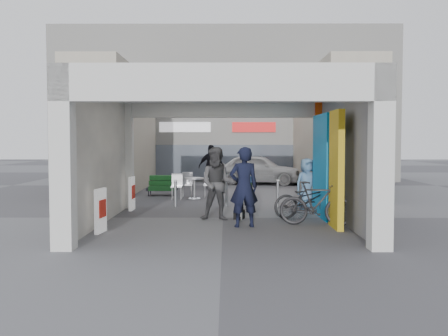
{
  "coord_description": "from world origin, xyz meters",
  "views": [
    {
      "loc": [
        0.08,
        -13.39,
        2.05
      ],
      "look_at": [
        0.03,
        1.0,
        1.3
      ],
      "focal_mm": 40.0,
      "sensor_mm": 36.0,
      "label": 1
    }
  ],
  "objects_px": {
    "border_collie": "(239,210)",
    "man_crates": "(211,167)",
    "bicycle_rear": "(316,203)",
    "man_elderly": "(307,184)",
    "man_with_dog": "(244,187)",
    "white_van": "(258,169)",
    "bicycle_front": "(309,199)",
    "cafe_set": "(192,189)",
    "man_back_turned": "(218,184)",
    "produce_stand": "(162,188)"
  },
  "relations": [
    {
      "from": "border_collie",
      "to": "man_crates",
      "type": "height_order",
      "value": "man_crates"
    },
    {
      "from": "border_collie",
      "to": "white_van",
      "type": "bearing_deg",
      "value": 101.32
    },
    {
      "from": "man_back_turned",
      "to": "man_elderly",
      "type": "relative_size",
      "value": 1.22
    },
    {
      "from": "bicycle_front",
      "to": "cafe_set",
      "type": "bearing_deg",
      "value": 22.44
    },
    {
      "from": "cafe_set",
      "to": "bicycle_rear",
      "type": "bearing_deg",
      "value": -59.93
    },
    {
      "from": "produce_stand",
      "to": "white_van",
      "type": "xyz_separation_m",
      "value": [
        4.01,
        5.22,
        0.42
      ]
    },
    {
      "from": "bicycle_front",
      "to": "man_elderly",
      "type": "bearing_deg",
      "value": -20.97
    },
    {
      "from": "man_crates",
      "to": "man_with_dog",
      "type": "bearing_deg",
      "value": 101.79
    },
    {
      "from": "man_crates",
      "to": "white_van",
      "type": "distance_m",
      "value": 3.37
    },
    {
      "from": "bicycle_front",
      "to": "bicycle_rear",
      "type": "bearing_deg",
      "value": 166.84
    },
    {
      "from": "border_collie",
      "to": "man_elderly",
      "type": "bearing_deg",
      "value": 58.59
    },
    {
      "from": "man_back_turned",
      "to": "bicycle_front",
      "type": "xyz_separation_m",
      "value": [
        2.44,
        0.33,
        -0.45
      ]
    },
    {
      "from": "man_with_dog",
      "to": "man_crates",
      "type": "height_order",
      "value": "same"
    },
    {
      "from": "produce_stand",
      "to": "border_collie",
      "type": "bearing_deg",
      "value": -49.89
    },
    {
      "from": "man_back_turned",
      "to": "cafe_set",
      "type": "bearing_deg",
      "value": 106.09
    },
    {
      "from": "man_elderly",
      "to": "man_crates",
      "type": "distance_m",
      "value": 7.41
    },
    {
      "from": "man_elderly",
      "to": "man_back_turned",
      "type": "bearing_deg",
      "value": -164.61
    },
    {
      "from": "produce_stand",
      "to": "man_elderly",
      "type": "bearing_deg",
      "value": -25.13
    },
    {
      "from": "man_with_dog",
      "to": "man_back_turned",
      "type": "distance_m",
      "value": 1.23
    },
    {
      "from": "white_van",
      "to": "cafe_set",
      "type": "bearing_deg",
      "value": 167.68
    },
    {
      "from": "white_van",
      "to": "man_elderly",
      "type": "bearing_deg",
      "value": -161.96
    },
    {
      "from": "cafe_set",
      "to": "man_elderly",
      "type": "height_order",
      "value": "man_elderly"
    },
    {
      "from": "man_with_dog",
      "to": "man_elderly",
      "type": "xyz_separation_m",
      "value": [
        2.01,
        2.98,
        -0.18
      ]
    },
    {
      "from": "cafe_set",
      "to": "white_van",
      "type": "bearing_deg",
      "value": 65.07
    },
    {
      "from": "produce_stand",
      "to": "man_with_dog",
      "type": "bearing_deg",
      "value": -53.14
    },
    {
      "from": "white_van",
      "to": "man_crates",
      "type": "bearing_deg",
      "value": 151.95
    },
    {
      "from": "border_collie",
      "to": "bicycle_rear",
      "type": "relative_size",
      "value": 0.35
    },
    {
      "from": "produce_stand",
      "to": "border_collie",
      "type": "distance_m",
      "value": 6.53
    },
    {
      "from": "man_with_dog",
      "to": "man_crates",
      "type": "bearing_deg",
      "value": -94.06
    },
    {
      "from": "white_van",
      "to": "border_collie",
      "type": "bearing_deg",
      "value": -173.57
    },
    {
      "from": "white_van",
      "to": "man_back_turned",
      "type": "bearing_deg",
      "value": -176.37
    },
    {
      "from": "border_collie",
      "to": "man_with_dog",
      "type": "height_order",
      "value": "man_with_dog"
    },
    {
      "from": "border_collie",
      "to": "bicycle_rear",
      "type": "distance_m",
      "value": 2.11
    },
    {
      "from": "man_crates",
      "to": "bicycle_front",
      "type": "xyz_separation_m",
      "value": [
        2.85,
        -8.36,
        -0.46
      ]
    },
    {
      "from": "produce_stand",
      "to": "bicycle_rear",
      "type": "height_order",
      "value": "bicycle_rear"
    },
    {
      "from": "man_elderly",
      "to": "white_van",
      "type": "relative_size",
      "value": 0.37
    },
    {
      "from": "produce_stand",
      "to": "border_collie",
      "type": "height_order",
      "value": "produce_stand"
    },
    {
      "from": "bicycle_rear",
      "to": "white_van",
      "type": "height_order",
      "value": "white_van"
    },
    {
      "from": "produce_stand",
      "to": "white_van",
      "type": "distance_m",
      "value": 6.6
    },
    {
      "from": "border_collie",
      "to": "man_with_dog",
      "type": "relative_size",
      "value": 0.33
    },
    {
      "from": "cafe_set",
      "to": "border_collie",
      "type": "height_order",
      "value": "cafe_set"
    },
    {
      "from": "white_van",
      "to": "man_with_dog",
      "type": "bearing_deg",
      "value": -172.64
    },
    {
      "from": "produce_stand",
      "to": "man_with_dog",
      "type": "height_order",
      "value": "man_with_dog"
    },
    {
      "from": "man_back_turned",
      "to": "man_crates",
      "type": "height_order",
      "value": "man_crates"
    },
    {
      "from": "border_collie",
      "to": "produce_stand",
      "type": "bearing_deg",
      "value": 132.96
    },
    {
      "from": "man_with_dog",
      "to": "man_elderly",
      "type": "height_order",
      "value": "man_with_dog"
    },
    {
      "from": "bicycle_front",
      "to": "bicycle_rear",
      "type": "height_order",
      "value": "bicycle_rear"
    },
    {
      "from": "man_elderly",
      "to": "bicycle_front",
      "type": "height_order",
      "value": "man_elderly"
    },
    {
      "from": "man_crates",
      "to": "white_van",
      "type": "relative_size",
      "value": 0.45
    },
    {
      "from": "cafe_set",
      "to": "bicycle_rear",
      "type": "height_order",
      "value": "bicycle_rear"
    }
  ]
}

